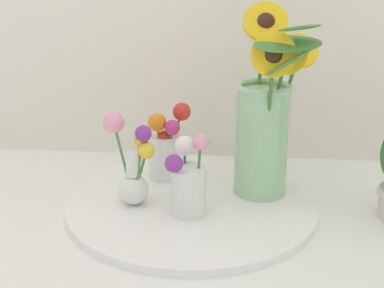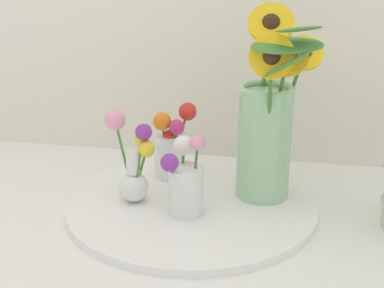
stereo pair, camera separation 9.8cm
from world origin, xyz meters
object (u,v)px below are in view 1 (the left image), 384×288
(vase_bulb_right, at_px, (133,166))
(vase_small_back, at_px, (166,147))
(mason_jar_sunflowers, at_px, (265,123))
(serving_tray, at_px, (192,204))
(vase_small_center, at_px, (188,181))

(vase_bulb_right, relative_size, vase_small_back, 1.10)
(vase_bulb_right, bearing_deg, mason_jar_sunflowers, 15.51)
(serving_tray, xyz_separation_m, vase_small_back, (-0.07, 0.11, 0.08))
(vase_bulb_right, bearing_deg, vase_small_back, 70.01)
(serving_tray, xyz_separation_m, vase_bulb_right, (-0.11, -0.02, 0.09))
(serving_tray, distance_m, vase_small_back, 0.15)
(vase_small_center, distance_m, vase_small_back, 0.17)
(serving_tray, distance_m, mason_jar_sunflowers, 0.22)
(mason_jar_sunflowers, xyz_separation_m, vase_bulb_right, (-0.26, -0.07, -0.07))
(serving_tray, height_order, vase_small_center, vase_small_center)
(mason_jar_sunflowers, relative_size, vase_small_back, 2.27)
(vase_small_center, height_order, vase_bulb_right, vase_bulb_right)
(mason_jar_sunflowers, xyz_separation_m, vase_small_back, (-0.21, 0.06, -0.08))
(mason_jar_sunflowers, distance_m, vase_bulb_right, 0.28)
(vase_small_center, height_order, vase_small_back, vase_small_back)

